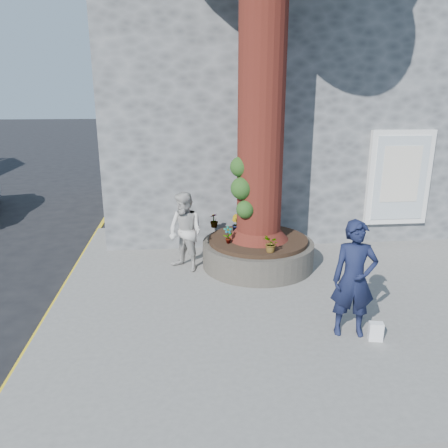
{
  "coord_description": "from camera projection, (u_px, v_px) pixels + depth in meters",
  "views": [
    {
      "loc": [
        -0.74,
        -6.44,
        3.6
      ],
      "look_at": [
        0.02,
        1.32,
        1.25
      ],
      "focal_mm": 35.0,
      "sensor_mm": 36.0,
      "label": 1
    }
  ],
  "objects": [
    {
      "name": "ground",
      "position": [
        230.0,
        319.0,
        7.25
      ],
      "size": [
        120.0,
        120.0,
        0.0
      ],
      "primitive_type": "plane",
      "color": "black",
      "rests_on": "ground"
    },
    {
      "name": "pavement",
      "position": [
        303.0,
        286.0,
        8.32
      ],
      "size": [
        9.0,
        8.0,
        0.12
      ],
      "primitive_type": "cube",
      "color": "slate",
      "rests_on": "ground"
    },
    {
      "name": "yellow_line",
      "position": [
        57.0,
        300.0,
        7.91
      ],
      "size": [
        0.1,
        30.0,
        0.01
      ],
      "primitive_type": "cube",
      "color": "yellow",
      "rests_on": "ground"
    },
    {
      "name": "stone_shop",
      "position": [
        285.0,
        108.0,
        13.43
      ],
      "size": [
        10.3,
        8.3,
        6.3
      ],
      "color": "#4F5255",
      "rests_on": "ground"
    },
    {
      "name": "planter",
      "position": [
        258.0,
        252.0,
        9.11
      ],
      "size": [
        2.3,
        2.3,
        0.6
      ],
      "color": "black",
      "rests_on": "pavement"
    },
    {
      "name": "man",
      "position": [
        354.0,
        279.0,
        6.34
      ],
      "size": [
        0.7,
        0.52,
        1.77
      ],
      "primitive_type": "imported",
      "rotation": [
        0.0,
        0.0,
        -0.16
      ],
      "color": "#131834",
      "rests_on": "pavement"
    },
    {
      "name": "woman",
      "position": [
        185.0,
        232.0,
        8.74
      ],
      "size": [
        0.98,
        0.98,
        1.61
      ],
      "primitive_type": "imported",
      "rotation": [
        0.0,
        0.0,
        -0.76
      ],
      "color": "beige",
      "rests_on": "pavement"
    },
    {
      "name": "shopping_bag",
      "position": [
        376.0,
        331.0,
        6.36
      ],
      "size": [
        0.22,
        0.16,
        0.28
      ],
      "primitive_type": "cube",
      "rotation": [
        0.0,
        0.0,
        -0.21
      ],
      "color": "white",
      "rests_on": "pavement"
    },
    {
      "name": "plant_a",
      "position": [
        228.0,
        235.0,
        8.65
      ],
      "size": [
        0.2,
        0.15,
        0.36
      ],
      "primitive_type": "imported",
      "rotation": [
        0.0,
        0.0,
        0.15
      ],
      "color": "gray",
      "rests_on": "planter"
    },
    {
      "name": "plant_b",
      "position": [
        236.0,
        224.0,
        9.32
      ],
      "size": [
        0.28,
        0.28,
        0.39
      ],
      "primitive_type": "imported",
      "rotation": [
        0.0,
        0.0,
        1.97
      ],
      "color": "gray",
      "rests_on": "planter"
    },
    {
      "name": "plant_c",
      "position": [
        214.0,
        220.0,
        9.7
      ],
      "size": [
        0.25,
        0.25,
        0.32
      ],
      "primitive_type": "imported",
      "rotation": [
        0.0,
        0.0,
        3.72
      ],
      "color": "gray",
      "rests_on": "planter"
    },
    {
      "name": "plant_d",
      "position": [
        271.0,
        244.0,
        8.17
      ],
      "size": [
        0.33,
        0.35,
        0.34
      ],
      "primitive_type": "imported",
      "rotation": [
        0.0,
        0.0,
        4.93
      ],
      "color": "gray",
      "rests_on": "planter"
    }
  ]
}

